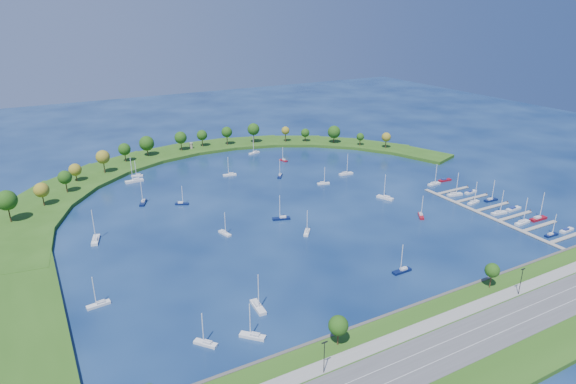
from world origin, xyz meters
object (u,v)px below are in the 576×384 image
docked_boat_2 (522,222)px  moored_boat_18 (143,202)px  dock_system (497,213)px  moored_boat_11 (254,152)px  moored_boat_17 (258,306)px  docked_boat_5 (513,209)px  moored_boat_10 (385,197)px  moored_boat_12 (346,173)px  moored_boat_19 (206,342)px  moored_boat_20 (225,233)px  moored_boat_15 (137,175)px  docked_boat_8 (455,194)px  moored_boat_13 (421,215)px  moored_boat_8 (95,239)px  docked_boat_6 (474,202)px  docked_boat_3 (538,218)px  docked_boat_9 (471,192)px  moored_boat_9 (182,203)px  docked_boat_7 (491,199)px  docked_boat_0 (551,234)px  moored_boat_6 (230,174)px  moored_boat_0 (98,304)px  docked_boat_10 (434,183)px  moored_boat_7 (253,335)px  docked_boat_1 (567,230)px  moored_boat_16 (283,160)px  docked_boat_4 (499,212)px  moored_boat_4 (402,270)px  harbor_tower (191,146)px  docked_boat_11 (445,180)px

docked_boat_2 → moored_boat_18: bearing=138.8°
dock_system → moored_boat_11: size_ratio=6.75×
moored_boat_17 → docked_boat_5: (147.60, 15.02, -0.27)m
moored_boat_10 → moored_boat_12: bearing=-29.1°
moored_boat_19 → docked_boat_5: bearing=-121.4°
dock_system → moored_boat_20: 132.33m
moored_boat_11 → moored_boat_19: size_ratio=1.11×
moored_boat_12 → moored_boat_17: 145.67m
moored_boat_15 → docked_boat_8: 181.28m
moored_boat_13 → moored_boat_11: bearing=-134.8°
moored_boat_10 → moored_boat_20: moored_boat_10 is taller
moored_boat_8 → moored_boat_12: 147.32m
docked_boat_6 → docked_boat_3: bearing=-80.2°
moored_boat_12 → docked_boat_9: 71.20m
moored_boat_9 → docked_boat_7: 159.61m
moored_boat_19 → docked_boat_0: moored_boat_19 is taller
docked_boat_9 → moored_boat_11: bearing=114.1°
moored_boat_20 → docked_boat_7: size_ratio=0.94×
moored_boat_6 → docked_boat_9: 136.82m
moored_boat_6 → moored_boat_9: 49.29m
moored_boat_0 → docked_boat_10: docked_boat_10 is taller
dock_system → moored_boat_12: size_ratio=6.39×
moored_boat_7 → docked_boat_7: bearing=-119.3°
docked_boat_2 → moored_boat_8: bearing=151.8°
moored_boat_6 → moored_boat_7: 154.16m
moored_boat_20 → docked_boat_9: size_ratio=1.33×
moored_boat_0 → docked_boat_1: (194.27, -40.30, -0.30)m
docked_boat_10 → moored_boat_8: bearing=171.1°
moored_boat_20 → docked_boat_9: (135.96, -16.57, -0.28)m
moored_boat_16 → docked_boat_2: (50.82, -139.98, 0.09)m
moored_boat_16 → docked_boat_0: docked_boat_0 is taller
docked_boat_1 → docked_boat_7: bearing=86.4°
docked_boat_0 → docked_boat_4: docked_boat_4 is taller
docked_boat_9 → moored_boat_4: bearing=-157.7°
moored_boat_4 → docked_boat_4: size_ratio=0.97×
docked_boat_6 → docked_boat_8: docked_boat_8 is taller
docked_boat_9 → moored_boat_0: bearing=178.9°
harbor_tower → docked_boat_7: (106.51, -164.06, -3.21)m
moored_boat_9 → docked_boat_11: bearing=14.8°
moored_boat_18 → harbor_tower: bearing=171.5°
moored_boat_8 → docked_boat_3: moored_boat_8 is taller
docked_boat_6 → moored_boat_12: bearing=104.4°
moored_boat_6 → moored_boat_15: moored_boat_6 is taller
docked_boat_9 → docked_boat_1: bearing=-95.4°
docked_boat_8 → docked_boat_7: bearing=-44.9°
moored_boat_7 → docked_boat_7: moored_boat_7 is taller
moored_boat_9 → docked_boat_9: (142.06, -59.51, -0.26)m
moored_boat_6 → moored_boat_18: 59.12m
docked_boat_2 → moored_boat_10: bearing=118.0°
moored_boat_20 → docked_boat_8: 126.39m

